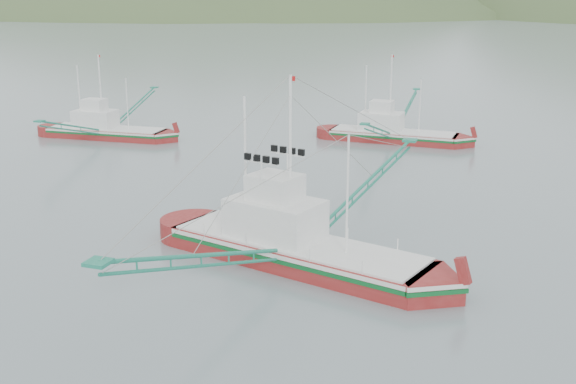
% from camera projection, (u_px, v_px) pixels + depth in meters
% --- Properties ---
extents(ground, '(1200.00, 1200.00, 0.00)m').
position_uv_depth(ground, '(251.00, 278.00, 38.80)').
color(ground, slate).
rests_on(ground, ground).
extents(main_boat, '(16.14, 27.69, 11.43)m').
position_uv_depth(main_boat, '(295.00, 227.00, 40.28)').
color(main_boat, maroon).
rests_on(main_boat, ground).
extents(bg_boat_left, '(12.68, 22.62, 9.16)m').
position_uv_depth(bg_boat_left, '(105.00, 126.00, 74.20)').
color(bg_boat_left, maroon).
rests_on(bg_boat_left, ground).
extents(bg_boat_far, '(12.79, 23.06, 9.33)m').
position_uv_depth(bg_boat_far, '(392.00, 129.00, 72.51)').
color(bg_boat_far, maroon).
rests_on(bg_boat_far, ground).
extents(headland_left, '(448.00, 308.00, 210.00)m').
position_uv_depth(headland_left, '(199.00, 12.00, 422.70)').
color(headland_left, '#3E532B').
rests_on(headland_left, ground).
extents(ridge_distant, '(960.00, 400.00, 240.00)m').
position_uv_depth(ridge_distant, '(573.00, 7.00, 536.96)').
color(ridge_distant, slate).
rests_on(ridge_distant, ground).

